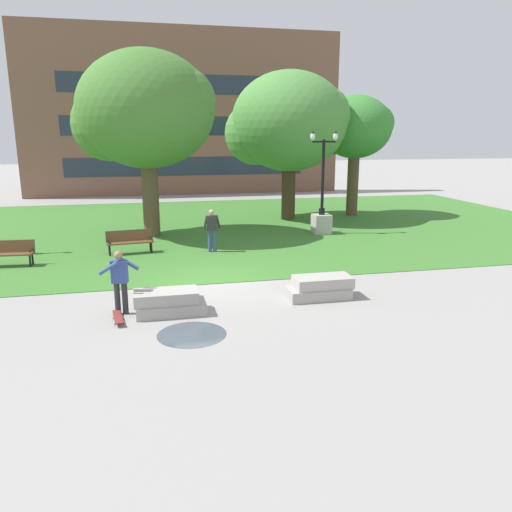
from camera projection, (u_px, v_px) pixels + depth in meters
ground_plane at (213, 284)px, 15.79m from camera, size 140.00×140.00×0.00m
grass_lawn at (186, 228)px, 25.27m from camera, size 40.00×20.00×0.02m
concrete_block_center at (169, 303)px, 13.13m from camera, size 1.85×0.90×0.64m
concrete_block_left at (320, 288)px, 14.41m from camera, size 1.86×0.90×0.64m
person_skateboarder at (120, 278)px, 12.98m from camera, size 1.04×0.57×1.71m
skateboard at (118, 318)px, 12.67m from camera, size 0.32×1.04×0.14m
puddle at (192, 334)px, 11.84m from camera, size 1.66×1.66×0.01m
park_bench_near_left at (8, 252)px, 17.81m from camera, size 1.83×0.64×0.90m
park_bench_near_right at (130, 240)px, 19.74m from camera, size 1.85×0.75×0.90m
lamp_post_right at (322, 213)px, 23.53m from camera, size 1.32×0.80×4.76m
tree_far_left at (288, 123)px, 26.52m from camera, size 6.46×6.16×7.87m
tree_near_right at (354, 129)px, 27.98m from camera, size 4.30×4.09×6.72m
tree_near_left at (144, 112)px, 21.85m from camera, size 6.30×6.00×8.19m
person_bystander_near_lawn at (212, 228)px, 19.84m from camera, size 0.76×0.30×1.71m
building_facade_distant at (185, 113)px, 37.83m from camera, size 24.13×1.03×12.31m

